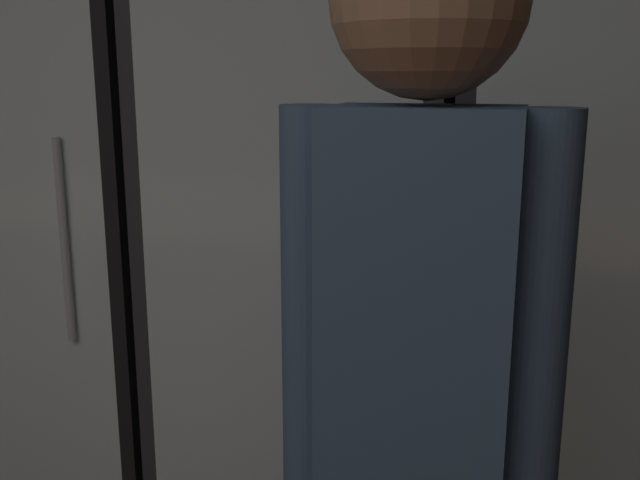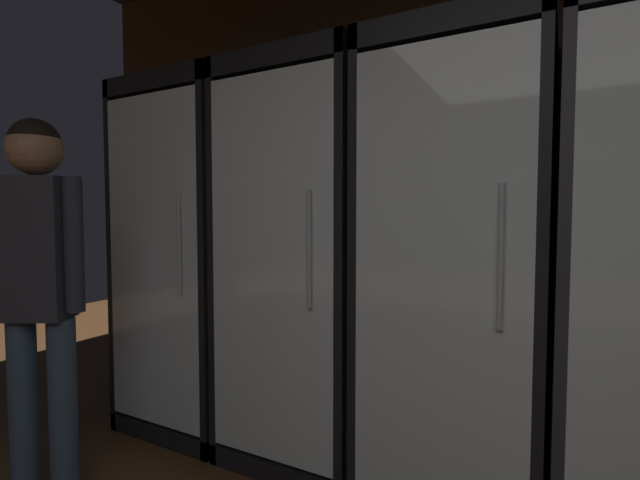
% 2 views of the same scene
% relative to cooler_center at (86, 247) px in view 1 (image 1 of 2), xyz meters
% --- Properties ---
extents(wall_back, '(6.00, 0.06, 2.80)m').
position_rel_cooler_center_xyz_m(wall_back, '(0.49, 0.32, 0.42)').
color(wall_back, '#382619').
rests_on(wall_back, ground).
extents(cooler_center, '(0.73, 0.65, 1.99)m').
position_rel_cooler_center_xyz_m(cooler_center, '(0.00, 0.00, 0.00)').
color(cooler_center, black).
rests_on(cooler_center, ground).
extents(cooler_right, '(0.73, 0.65, 1.99)m').
position_rel_cooler_center_xyz_m(cooler_right, '(0.75, -0.00, -0.01)').
color(cooler_right, '#2B2B30').
rests_on(cooler_right, ground).
extents(cooler_far_right, '(0.73, 0.65, 1.99)m').
position_rel_cooler_center_xyz_m(cooler_far_right, '(1.50, -0.00, -0.00)').
color(cooler_far_right, black).
rests_on(cooler_far_right, ground).
extents(shopper_near, '(0.35, 0.22, 1.70)m').
position_rel_cooler_center_xyz_m(shopper_near, '(1.18, -0.95, 0.10)').
color(shopper_near, '#72604C').
rests_on(shopper_near, ground).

